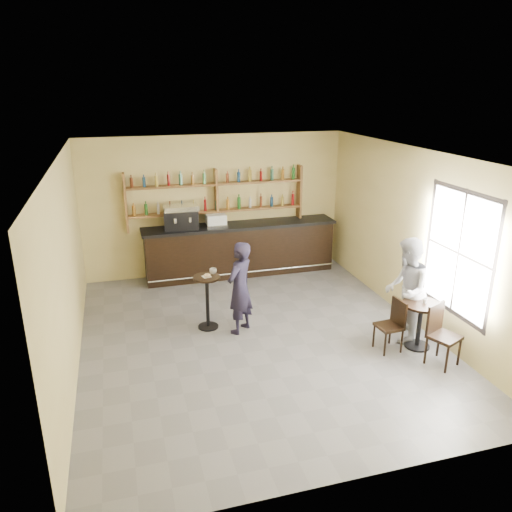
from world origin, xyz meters
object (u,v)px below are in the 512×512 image
object	(u,v)px
chair_south	(444,336)
patron_second	(406,290)
espresso_machine	(181,217)
bar_counter	(240,249)
man_main	(240,288)
cafe_table	(419,325)
pedestal_table	(207,302)
chair_west	(389,326)
pastry_case	(216,220)

from	to	relation	value
chair_south	patron_second	bearing A→B (deg)	74.47
chair_south	patron_second	xyz separation A→B (m)	(-0.14, 0.96, 0.42)
espresso_machine	chair_south	world-z (taller)	espresso_machine
bar_counter	man_main	bearing A→B (deg)	-104.27
cafe_table	espresso_machine	bearing A→B (deg)	129.00
pedestal_table	chair_west	size ratio (longest dim) A/B	1.13
pastry_case	pedestal_table	xyz separation A→B (m)	(-0.69, -2.50, -0.84)
chair_south	patron_second	distance (m)	1.05
cafe_table	chair_south	size ratio (longest dim) A/B	0.81
espresso_machine	bar_counter	bearing A→B (deg)	6.06
bar_counter	man_main	size ratio (longest dim) A/B	2.64
patron_second	cafe_table	bearing A→B (deg)	46.15
espresso_machine	pedestal_table	size ratio (longest dim) A/B	0.74
cafe_table	chair_south	bearing A→B (deg)	-85.24
pedestal_table	man_main	distance (m)	0.70
pastry_case	cafe_table	size ratio (longest dim) A/B	0.56
espresso_machine	pastry_case	size ratio (longest dim) A/B	1.66
pastry_case	chair_west	xyz separation A→B (m)	(2.06, -4.14, -0.90)
chair_west	pastry_case	bearing A→B (deg)	-158.40
espresso_machine	cafe_table	distance (m)	5.49
pastry_case	patron_second	xyz separation A→B (m)	(2.52, -3.83, -0.43)
pastry_case	espresso_machine	bearing A→B (deg)	177.56
man_main	chair_south	xyz separation A→B (m)	(2.82, -1.99, -0.35)
chair_west	patron_second	bearing A→B (deg)	118.65
chair_west	man_main	bearing A→B (deg)	-125.95
man_main	cafe_table	world-z (taller)	man_main
cafe_table	chair_south	xyz separation A→B (m)	(0.05, -0.60, 0.09)
pedestal_table	chair_west	distance (m)	3.20
bar_counter	man_main	xyz separation A→B (m)	(-0.71, -2.80, 0.24)
man_main	bar_counter	bearing A→B (deg)	-146.66
pastry_case	man_main	bearing A→B (deg)	-95.63
pastry_case	chair_west	bearing A→B (deg)	-65.94
espresso_machine	patron_second	distance (m)	5.09
chair_west	cafe_table	bearing A→B (deg)	79.91
espresso_machine	chair_south	xyz separation A→B (m)	(3.44, -4.79, -0.98)
pastry_case	patron_second	bearing A→B (deg)	-59.06
pedestal_table	pastry_case	bearing A→B (deg)	74.55
cafe_table	chair_west	world-z (taller)	chair_west
bar_counter	cafe_table	size ratio (longest dim) A/B	5.51
pedestal_table	man_main	world-z (taller)	man_main
bar_counter	pastry_case	world-z (taller)	pastry_case
chair_west	chair_south	bearing A→B (deg)	37.81
pedestal_table	chair_south	world-z (taller)	pedestal_table
chair_south	patron_second	world-z (taller)	patron_second
man_main	chair_west	xyz separation A→B (m)	(2.22, -1.34, -0.40)
pedestal_table	patron_second	distance (m)	3.50
espresso_machine	pedestal_table	world-z (taller)	espresso_machine
chair_west	chair_south	world-z (taller)	chair_south
pastry_case	chair_south	xyz separation A→B (m)	(2.66, -4.79, -0.84)
man_main	espresso_machine	bearing A→B (deg)	-119.88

